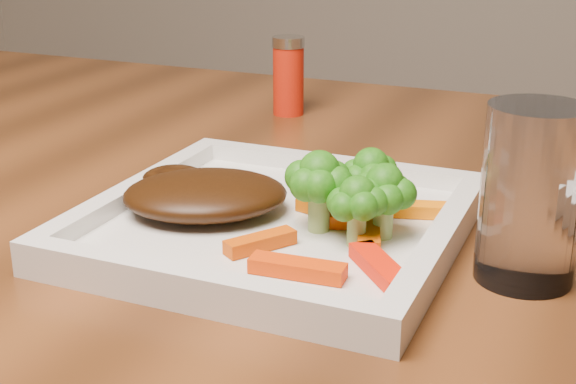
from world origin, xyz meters
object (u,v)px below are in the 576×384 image
at_px(plate, 276,228).
at_px(spice_shaker, 288,76).
at_px(steak, 205,195).
at_px(drinking_glass, 531,195).

distance_m(plate, spice_shaker, 0.37).
bearing_deg(plate, steak, -174.75).
height_order(steak, spice_shaker, spice_shaker).
xyz_separation_m(plate, spice_shaker, (-0.14, 0.34, 0.04)).
bearing_deg(steak, spice_shaker, 102.79).
relative_size(spice_shaker, drinking_glass, 0.77).
xyz_separation_m(plate, steak, (-0.06, -0.01, 0.02)).
height_order(plate, spice_shaker, spice_shaker).
xyz_separation_m(spice_shaker, drinking_glass, (0.32, -0.34, 0.01)).
distance_m(steak, spice_shaker, 0.36).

